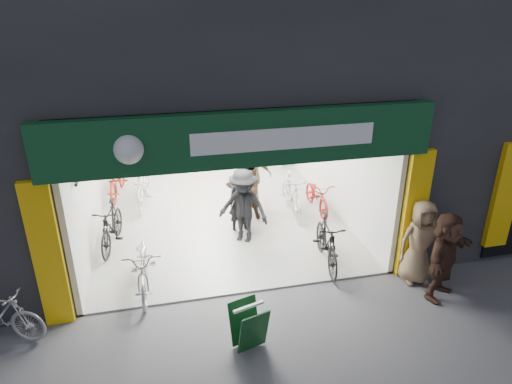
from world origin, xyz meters
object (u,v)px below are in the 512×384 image
object	(u,v)px
bike_left_front	(144,266)
sandwich_board	(249,325)
pedestrian_near	(420,242)
bike_right_front	(327,242)

from	to	relation	value
bike_left_front	sandwich_board	bearing A→B (deg)	-50.89
bike_left_front	pedestrian_near	bearing A→B (deg)	-9.57
bike_left_front	sandwich_board	xyz separation A→B (m)	(1.57, -1.97, -0.08)
sandwich_board	bike_left_front	bearing A→B (deg)	111.90
bike_right_front	pedestrian_near	size ratio (longest dim) A/B	1.05
sandwich_board	pedestrian_near	bearing A→B (deg)	-0.08
bike_right_front	sandwich_board	xyz separation A→B (m)	(-2.04, -1.97, -0.11)
bike_left_front	bike_right_front	bearing A→B (deg)	0.40
bike_right_front	sandwich_board	distance (m)	2.84
bike_left_front	bike_right_front	size ratio (longest dim) A/B	1.07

